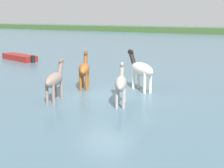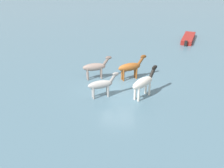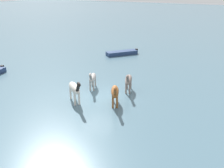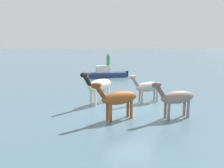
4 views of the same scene
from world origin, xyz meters
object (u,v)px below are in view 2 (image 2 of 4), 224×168
horse_gray_outer (130,67)px  boat_motor_center (188,39)px  horse_dark_mare (144,82)px  horse_lead (95,67)px  horse_mid_herd (101,85)px

horse_gray_outer → boat_motor_center: (-10.50, 5.88, -0.84)m
horse_dark_mare → horse_gray_outer: (-2.75, -0.99, -0.08)m
boat_motor_center → horse_dark_mare: bearing=174.8°
horse_dark_mare → boat_motor_center: bearing=17.6°
horse_lead → horse_gray_outer: size_ratio=1.01×
horse_lead → horse_gray_outer: 2.69m
horse_dark_mare → horse_gray_outer: size_ratio=1.00×
horse_lead → horse_mid_herd: (2.83, 0.87, -0.04)m
horse_gray_outer → horse_lead: bearing=156.0°
horse_dark_mare → horse_mid_herd: size_ratio=1.05×
horse_dark_mare → horse_mid_herd: (0.29, -2.80, -0.15)m
horse_lead → horse_mid_herd: horse_lead is taller
horse_mid_herd → horse_gray_outer: size_ratio=0.95×
horse_gray_outer → boat_motor_center: 12.06m
horse_dark_mare → boat_motor_center: size_ratio=0.53×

